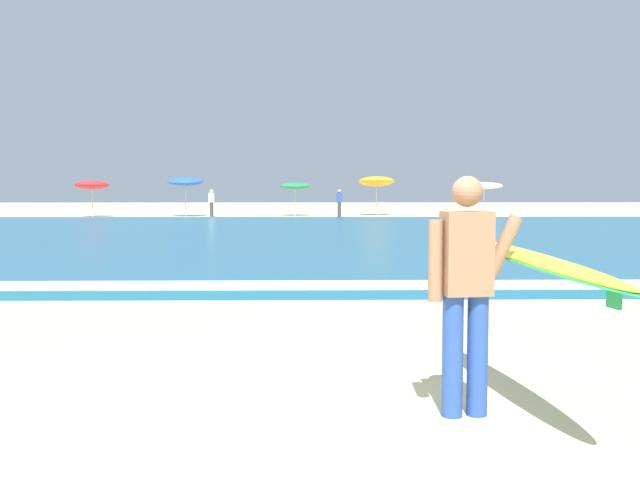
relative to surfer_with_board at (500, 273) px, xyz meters
The scene contains 11 objects.
ground_plane 1.70m from the surfer_with_board, behind, with size 160.00×160.00×0.00m, color beige.
sea 19.55m from the surfer_with_board, 93.94° to the left, with size 120.00×28.00×0.14m, color #1E6084.
surf_foam 6.29m from the surfer_with_board, 102.45° to the left, with size 120.00×1.07×0.01m, color white.
surfer_with_board is the anchor object (origin of this frame).
beach_umbrella_0 39.68m from the surfer_with_board, 110.25° to the left, with size 1.91×1.93×2.12m.
beach_umbrella_1 38.79m from the surfer_with_board, 102.63° to the left, with size 2.11×2.14×2.36m.
beach_umbrella_2 38.83m from the surfer_with_board, 93.09° to the left, with size 1.90×1.91×2.03m.
beach_umbrella_3 39.52m from the surfer_with_board, 85.87° to the left, with size 2.17×2.21×2.44m.
beach_umbrella_4 39.59m from the surfer_with_board, 76.57° to the left, with size 2.18×2.20×2.07m.
beachgoer_near_row_left 37.99m from the surfer_with_board, 100.48° to the left, with size 0.32×0.20×1.58m.
beachgoer_near_row_mid 36.55m from the surfer_with_board, 89.28° to the left, with size 0.32×0.20×1.58m.
Camera 1 is at (-0.04, -5.13, 1.64)m, focal length 41.23 mm.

